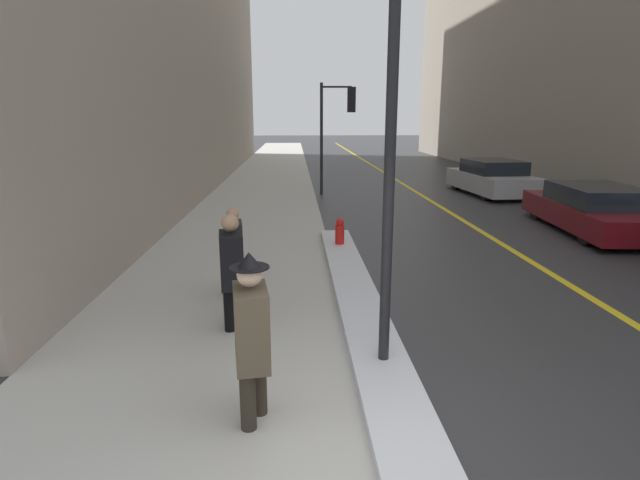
{
  "coord_description": "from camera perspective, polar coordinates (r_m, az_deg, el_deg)",
  "views": [
    {
      "loc": [
        -0.77,
        -3.26,
        2.84
      ],
      "look_at": [
        -0.4,
        4.0,
        1.05
      ],
      "focal_mm": 28.0,
      "sensor_mm": 36.0,
      "label": 1
    }
  ],
  "objects": [
    {
      "name": "road_centre_stripe",
      "position": [
        19.09,
        11.62,
        4.99
      ],
      "size": [
        0.16,
        80.0,
        0.0
      ],
      "color": "gold",
      "rests_on": "ground"
    },
    {
      "name": "snow_bank_curb",
      "position": [
        8.01,
        4.26,
        -6.48
      ],
      "size": [
        0.67,
        9.11,
        0.13
      ],
      "color": "silver",
      "rests_on": "ground"
    },
    {
      "name": "pedestrian_in_glasses",
      "position": [
        6.84,
        -10.03,
        -2.96
      ],
      "size": [
        0.37,
        0.56,
        1.61
      ],
      "rotation": [
        0.0,
        0.0,
        -1.43
      ],
      "color": "black",
      "rests_on": "ground"
    },
    {
      "name": "pedestrian_trailing",
      "position": [
        8.16,
        -9.8,
        -0.8
      ],
      "size": [
        0.34,
        0.5,
        1.45
      ],
      "rotation": [
        0.0,
        0.0,
        -1.43
      ],
      "color": "black",
      "rests_on": "ground"
    },
    {
      "name": "parked_car_silver",
      "position": [
        20.03,
        19.01,
        6.7
      ],
      "size": [
        2.18,
        4.44,
        1.3
      ],
      "rotation": [
        0.0,
        0.0,
        1.65
      ],
      "color": "#B2B2B7",
      "rests_on": "ground"
    },
    {
      "name": "pedestrian_in_fedora",
      "position": [
        4.69,
        -7.83,
        -10.43
      ],
      "size": [
        0.37,
        0.56,
        1.69
      ],
      "rotation": [
        0.0,
        0.0,
        -1.43
      ],
      "color": "#2A241B",
      "rests_on": "ground"
    },
    {
      "name": "sidewalk_slab",
      "position": [
        18.52,
        -6.73,
        4.93
      ],
      "size": [
        4.0,
        80.0,
        0.01
      ],
      "color": "#B2AFA8",
      "rests_on": "ground"
    },
    {
      "name": "traffic_light_near",
      "position": [
        18.97,
        2.22,
        14.14
      ],
      "size": [
        1.31,
        0.32,
        4.08
      ],
      "rotation": [
        0.0,
        0.0,
        -0.05
      ],
      "color": "black",
      "rests_on": "ground"
    },
    {
      "name": "lamp_post",
      "position": [
        5.34,
        8.25,
        16.66
      ],
      "size": [
        0.28,
        0.28,
        5.25
      ],
      "color": "black",
      "rests_on": "ground"
    },
    {
      "name": "fire_hydrant",
      "position": [
        10.97,
        2.27,
        0.67
      ],
      "size": [
        0.2,
        0.2,
        0.7
      ],
      "color": "red",
      "rests_on": "ground"
    },
    {
      "name": "parked_car_maroon",
      "position": [
        14.47,
        28.85,
        3.07
      ],
      "size": [
        2.31,
        4.93,
        1.18
      ],
      "rotation": [
        0.0,
        0.0,
        1.48
      ],
      "color": "#600F14",
      "rests_on": "ground"
    }
  ]
}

